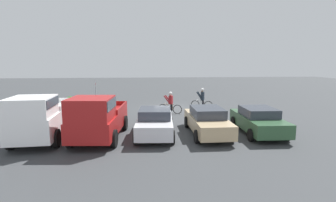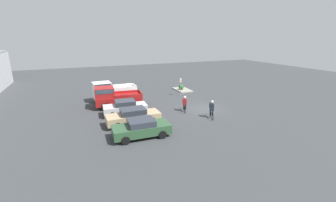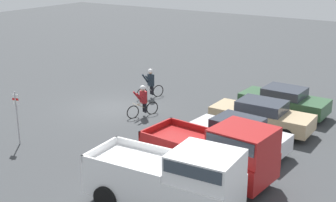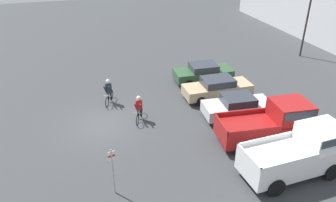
{
  "view_description": "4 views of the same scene",
  "coord_description": "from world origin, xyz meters",
  "px_view_note": "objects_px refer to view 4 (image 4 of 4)",
  "views": [
    {
      "loc": [
        1.95,
        21.38,
        3.92
      ],
      "look_at": [
        0.45,
        3.85,
        1.2
      ],
      "focal_mm": 28.0,
      "sensor_mm": 36.0,
      "label": 1
    },
    {
      "loc": [
        -19.64,
        12.27,
        7.53
      ],
      "look_at": [
        0.45,
        3.85,
        1.2
      ],
      "focal_mm": 24.0,
      "sensor_mm": 36.0,
      "label": 2
    },
    {
      "loc": [
        18.24,
        15.57,
        8.02
      ],
      "look_at": [
        0.45,
        3.85,
        1.2
      ],
      "focal_mm": 50.0,
      "sensor_mm": 36.0,
      "label": 3
    },
    {
      "loc": [
        17.24,
        -1.08,
        10.49
      ],
      "look_at": [
        0.45,
        3.85,
        1.2
      ],
      "focal_mm": 35.0,
      "sensor_mm": 36.0,
      "label": 4
    }
  ],
  "objects_px": {
    "cyclist_0": "(139,108)",
    "fire_lane_sign": "(113,167)",
    "sedan_1": "(217,88)",
    "pickup_truck_1": "(301,152)",
    "cyclist_1": "(109,91)",
    "lamppost": "(309,11)",
    "pickup_truck_0": "(272,122)",
    "sedan_0": "(203,73)",
    "sedan_2": "(237,106)"
  },
  "relations": [
    {
      "from": "pickup_truck_0",
      "to": "lamppost",
      "type": "distance_m",
      "value": 15.32
    },
    {
      "from": "cyclist_1",
      "to": "fire_lane_sign",
      "type": "xyz_separation_m",
      "value": [
        8.63,
        -0.88,
        0.55
      ]
    },
    {
      "from": "pickup_truck_0",
      "to": "cyclist_1",
      "type": "height_order",
      "value": "pickup_truck_0"
    },
    {
      "from": "cyclist_1",
      "to": "sedan_0",
      "type": "bearing_deg",
      "value": 101.48
    },
    {
      "from": "lamppost",
      "to": "sedan_0",
      "type": "bearing_deg",
      "value": -75.82
    },
    {
      "from": "sedan_2",
      "to": "fire_lane_sign",
      "type": "bearing_deg",
      "value": -61.27
    },
    {
      "from": "sedan_1",
      "to": "lamppost",
      "type": "height_order",
      "value": "lamppost"
    },
    {
      "from": "pickup_truck_0",
      "to": "fire_lane_sign",
      "type": "bearing_deg",
      "value": -79.21
    },
    {
      "from": "sedan_0",
      "to": "sedan_2",
      "type": "xyz_separation_m",
      "value": [
        5.6,
        0.03,
        0.02
      ]
    },
    {
      "from": "sedan_1",
      "to": "pickup_truck_1",
      "type": "xyz_separation_m",
      "value": [
        8.38,
        0.5,
        0.47
      ]
    },
    {
      "from": "cyclist_0",
      "to": "lamppost",
      "type": "relative_size",
      "value": 0.25
    },
    {
      "from": "sedan_1",
      "to": "pickup_truck_0",
      "type": "xyz_separation_m",
      "value": [
        5.64,
        0.68,
        0.44
      ]
    },
    {
      "from": "fire_lane_sign",
      "to": "sedan_1",
      "type": "bearing_deg",
      "value": 131.92
    },
    {
      "from": "pickup_truck_0",
      "to": "cyclist_1",
      "type": "relative_size",
      "value": 2.9
    },
    {
      "from": "cyclist_0",
      "to": "cyclist_1",
      "type": "bearing_deg",
      "value": -151.6
    },
    {
      "from": "cyclist_0",
      "to": "sedan_2",
      "type": "bearing_deg",
      "value": 76.97
    },
    {
      "from": "sedan_0",
      "to": "cyclist_1",
      "type": "distance_m",
      "value": 7.5
    },
    {
      "from": "sedan_2",
      "to": "cyclist_0",
      "type": "distance_m",
      "value": 6.05
    },
    {
      "from": "sedan_1",
      "to": "cyclist_0",
      "type": "relative_size",
      "value": 2.75
    },
    {
      "from": "cyclist_1",
      "to": "lamppost",
      "type": "height_order",
      "value": "lamppost"
    },
    {
      "from": "sedan_0",
      "to": "sedan_2",
      "type": "bearing_deg",
      "value": 0.26
    },
    {
      "from": "fire_lane_sign",
      "to": "lamppost",
      "type": "distance_m",
      "value": 23.03
    },
    {
      "from": "lamppost",
      "to": "pickup_truck_0",
      "type": "bearing_deg",
      "value": -42.17
    },
    {
      "from": "sedan_2",
      "to": "fire_lane_sign",
      "type": "distance_m",
      "value": 9.44
    },
    {
      "from": "pickup_truck_1",
      "to": "fire_lane_sign",
      "type": "height_order",
      "value": "fire_lane_sign"
    },
    {
      "from": "pickup_truck_0",
      "to": "cyclist_0",
      "type": "bearing_deg",
      "value": -122.99
    },
    {
      "from": "sedan_0",
      "to": "pickup_truck_1",
      "type": "distance_m",
      "value": 11.19
    },
    {
      "from": "sedan_1",
      "to": "fire_lane_sign",
      "type": "relative_size",
      "value": 1.99
    },
    {
      "from": "cyclist_0",
      "to": "fire_lane_sign",
      "type": "bearing_deg",
      "value": -21.86
    },
    {
      "from": "sedan_2",
      "to": "cyclist_1",
      "type": "relative_size",
      "value": 2.47
    },
    {
      "from": "pickup_truck_0",
      "to": "lamppost",
      "type": "bearing_deg",
      "value": 137.83
    },
    {
      "from": "pickup_truck_0",
      "to": "fire_lane_sign",
      "type": "height_order",
      "value": "fire_lane_sign"
    },
    {
      "from": "cyclist_1",
      "to": "lamppost",
      "type": "relative_size",
      "value": 0.25
    },
    {
      "from": "sedan_2",
      "to": "pickup_truck_0",
      "type": "distance_m",
      "value": 2.93
    },
    {
      "from": "cyclist_0",
      "to": "fire_lane_sign",
      "type": "distance_m",
      "value": 6.37
    },
    {
      "from": "sedan_1",
      "to": "sedan_2",
      "type": "bearing_deg",
      "value": 1.97
    },
    {
      "from": "sedan_2",
      "to": "fire_lane_sign",
      "type": "xyz_separation_m",
      "value": [
        4.53,
        -8.26,
        0.7
      ]
    },
    {
      "from": "cyclist_0",
      "to": "fire_lane_sign",
      "type": "relative_size",
      "value": 0.72
    },
    {
      "from": "cyclist_1",
      "to": "lamppost",
      "type": "distance_m",
      "value": 18.81
    },
    {
      "from": "fire_lane_sign",
      "to": "sedan_0",
      "type": "bearing_deg",
      "value": 140.89
    },
    {
      "from": "sedan_0",
      "to": "cyclist_1",
      "type": "xyz_separation_m",
      "value": [
        1.49,
        -7.35,
        0.17
      ]
    },
    {
      "from": "pickup_truck_0",
      "to": "pickup_truck_1",
      "type": "relative_size",
      "value": 0.99
    },
    {
      "from": "pickup_truck_1",
      "to": "sedan_0",
      "type": "bearing_deg",
      "value": -177.81
    },
    {
      "from": "sedan_2",
      "to": "pickup_truck_1",
      "type": "distance_m",
      "value": 5.61
    },
    {
      "from": "sedan_0",
      "to": "fire_lane_sign",
      "type": "xyz_separation_m",
      "value": [
        10.13,
        -8.23,
        0.72
      ]
    },
    {
      "from": "pickup_truck_0",
      "to": "fire_lane_sign",
      "type": "distance_m",
      "value": 9.0
    },
    {
      "from": "pickup_truck_1",
      "to": "cyclist_1",
      "type": "bearing_deg",
      "value": -141.22
    },
    {
      "from": "sedan_2",
      "to": "cyclist_1",
      "type": "height_order",
      "value": "cyclist_1"
    },
    {
      "from": "sedan_0",
      "to": "pickup_truck_0",
      "type": "xyz_separation_m",
      "value": [
        8.44,
        0.61,
        0.45
      ]
    },
    {
      "from": "pickup_truck_1",
      "to": "fire_lane_sign",
      "type": "bearing_deg",
      "value": -96.91
    }
  ]
}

